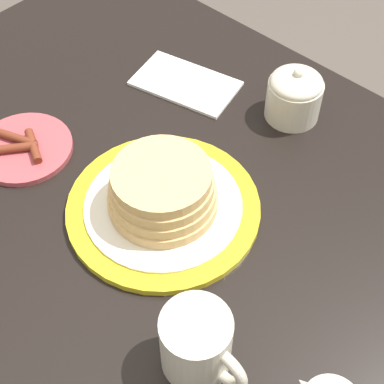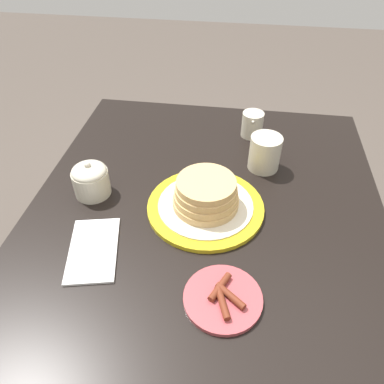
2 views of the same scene
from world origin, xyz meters
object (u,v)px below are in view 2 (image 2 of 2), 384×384
object	(u,v)px
creamer_pitcher	(252,124)
napkin	(93,250)
coffee_mug	(265,152)
sugar_bowl	(91,179)
pancake_plate	(204,199)
side_plate_bacon	(223,298)

from	to	relation	value
creamer_pitcher	napkin	bearing A→B (deg)	147.45
coffee_mug	sugar_bowl	size ratio (longest dim) A/B	1.23
coffee_mug	sugar_bowl	world-z (taller)	same
pancake_plate	side_plate_bacon	distance (m)	0.26
napkin	pancake_plate	bearing A→B (deg)	-53.15
pancake_plate	napkin	world-z (taller)	pancake_plate
side_plate_bacon	coffee_mug	size ratio (longest dim) A/B	1.30
creamer_pitcher	napkin	distance (m)	0.62
creamer_pitcher	sugar_bowl	distance (m)	0.52
pancake_plate	coffee_mug	size ratio (longest dim) A/B	2.40
sugar_bowl	napkin	bearing A→B (deg)	-160.65
sugar_bowl	coffee_mug	bearing A→B (deg)	-67.77
pancake_plate	napkin	distance (m)	0.28
napkin	creamer_pitcher	bearing A→B (deg)	-32.55
side_plate_bacon	sugar_bowl	world-z (taller)	sugar_bowl
side_plate_bacon	coffee_mug	distance (m)	0.46
pancake_plate	coffee_mug	world-z (taller)	coffee_mug
side_plate_bacon	napkin	xyz separation A→B (m)	(0.08, 0.30, -0.00)
coffee_mug	sugar_bowl	distance (m)	0.47
creamer_pitcher	sugar_bowl	bearing A→B (deg)	130.12
side_plate_bacon	sugar_bowl	bearing A→B (deg)	53.22
creamer_pitcher	coffee_mug	bearing A→B (deg)	-166.78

